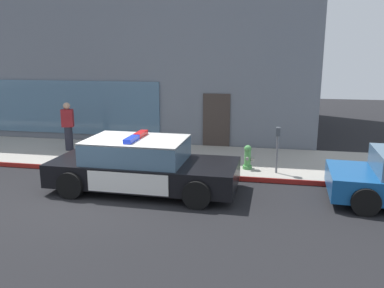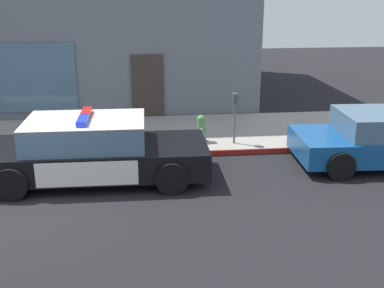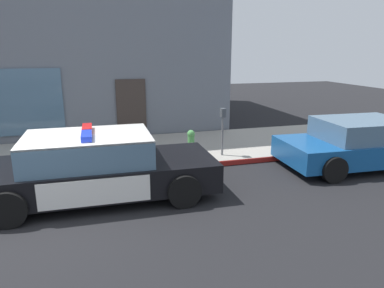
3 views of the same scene
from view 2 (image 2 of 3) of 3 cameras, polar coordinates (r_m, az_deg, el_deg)
The scene contains 6 objects.
ground at distance 10.47m, azimuth -18.72°, elevation -5.65°, with size 48.00×48.00×0.00m, color black.
sidewalk at distance 13.84m, azimuth -15.71°, elevation 0.74°, with size 48.00×3.56×0.15m, color #A39E93.
curb_red_paint at distance 12.16m, azimuth -16.98°, elevation -1.77°, with size 28.80×0.04×0.14m, color maroon.
police_cruiser at distance 10.65m, azimuth -11.71°, elevation -0.71°, with size 4.88×2.20×1.49m.
fire_hydrant at distance 12.66m, azimuth 1.10°, elevation 1.85°, with size 0.34×0.39×0.73m.
parking_meter at distance 12.40m, azimuth 5.14°, elevation 4.20°, with size 0.12×0.18×1.34m.
Camera 2 is at (2.33, -9.37, 4.05)m, focal length 44.61 mm.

